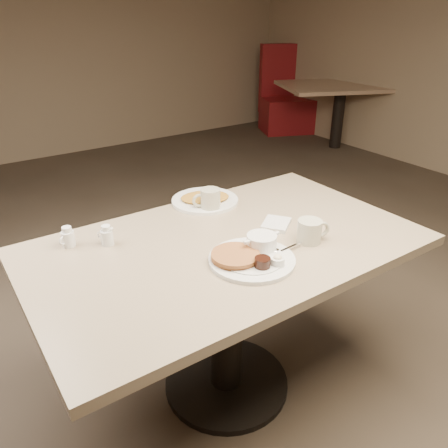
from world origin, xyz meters
TOP-DOWN VIEW (x-y plane):
  - room at (0.00, 0.00)m, footprint 7.04×8.04m
  - diner_table at (0.00, 0.00)m, footprint 1.50×0.90m
  - main_plate at (-0.00, -0.16)m, footprint 0.39×0.33m
  - coffee_mug_near at (0.27, -0.18)m, footprint 0.14×0.12m
  - napkin at (0.25, -0.00)m, footprint 0.16×0.16m
  - coffee_mug_far at (0.11, 0.29)m, footprint 0.14×0.12m
  - creamer_left at (-0.51, 0.32)m, footprint 0.07×0.06m
  - creamer_right at (-0.39, 0.24)m, footprint 0.06×0.07m
  - hash_plate at (0.14, 0.38)m, footprint 0.41×0.41m
  - booth_back_right at (3.62, 3.14)m, footprint 1.89×2.01m

SIDE VIEW (x-z plane):
  - booth_back_right at x=3.62m, z-range -0.15..0.97m
  - diner_table at x=0.00m, z-range 0.21..0.96m
  - napkin at x=0.25m, z-range 0.75..0.77m
  - hash_plate at x=0.14m, z-range 0.75..0.78m
  - main_plate at x=0.00m, z-range 0.74..0.81m
  - creamer_left at x=-0.51m, z-range 0.75..0.83m
  - creamer_right at x=-0.39m, z-range 0.75..0.83m
  - coffee_mug_near at x=0.27m, z-range 0.75..0.84m
  - coffee_mug_far at x=0.11m, z-range 0.75..0.85m
  - room at x=0.00m, z-range -0.02..2.82m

